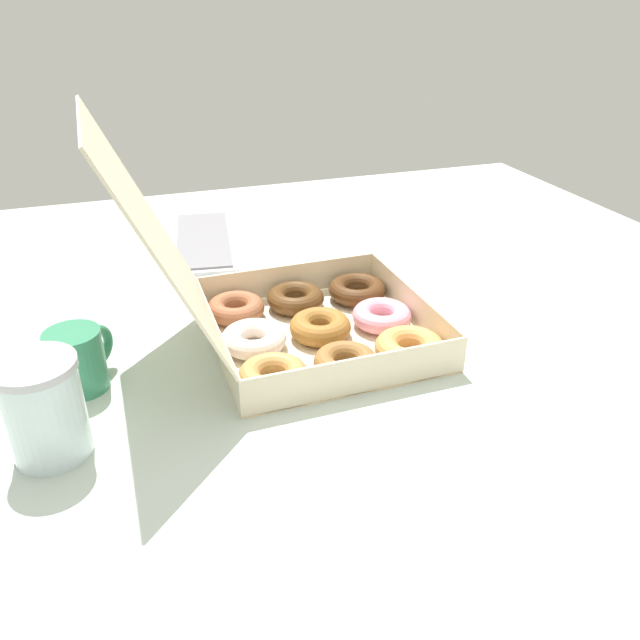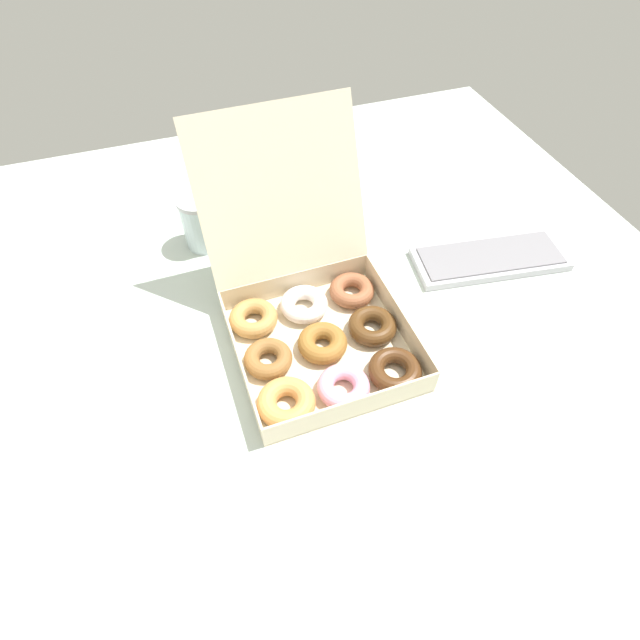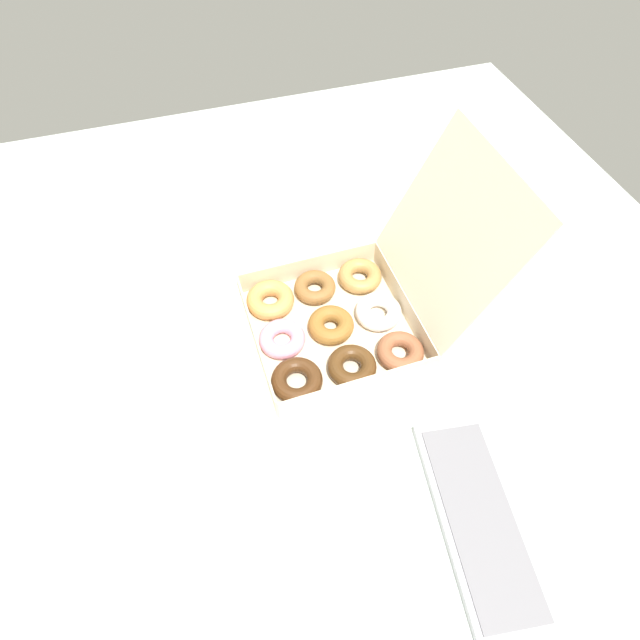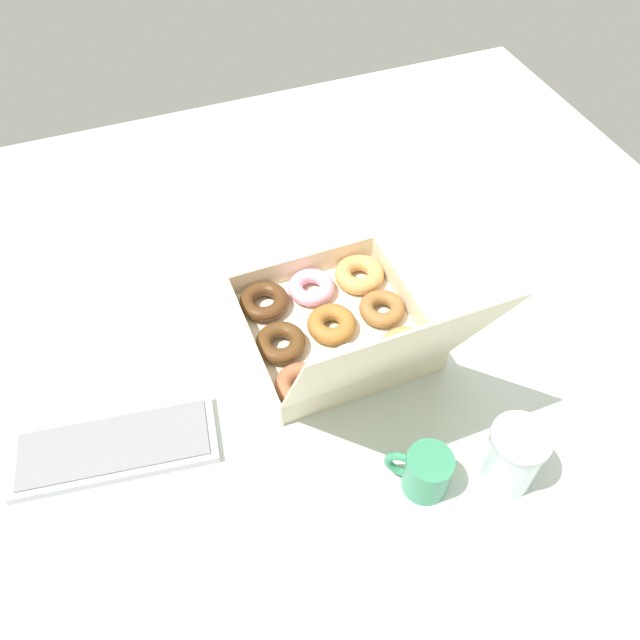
% 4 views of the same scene
% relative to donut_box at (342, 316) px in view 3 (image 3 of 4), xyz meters
% --- Properties ---
extents(ground_plane, '(1.80, 1.80, 0.02)m').
position_rel_donut_box_xyz_m(ground_plane, '(-0.04, -0.02, -0.05)').
color(ground_plane, silver).
extents(donut_box, '(0.36, 0.49, 0.36)m').
position_rel_donut_box_xyz_m(donut_box, '(0.00, 0.00, 0.00)').
color(donut_box, beige).
rests_on(donut_box, ground_plane).
extents(keyboard, '(0.36, 0.18, 0.02)m').
position_rel_donut_box_xyz_m(keyboard, '(0.45, 0.09, -0.03)').
color(keyboard, '#BBB8C2').
rests_on(keyboard, ground_plane).
extents(coffee_mug, '(0.10, 0.09, 0.09)m').
position_rel_donut_box_xyz_m(coffee_mug, '(-0.02, 0.34, 0.01)').
color(coffee_mug, '#34835E').
rests_on(coffee_mug, ground_plane).
extents(glass_jar, '(0.10, 0.10, 0.13)m').
position_rel_donut_box_xyz_m(glass_jar, '(-0.16, 0.37, 0.02)').
color(glass_jar, silver).
rests_on(glass_jar, ground_plane).
extents(paper_napkin, '(0.16, 0.14, 0.00)m').
position_rel_donut_box_xyz_m(paper_napkin, '(-0.19, -0.31, -0.04)').
color(paper_napkin, white).
rests_on(paper_napkin, ground_plane).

